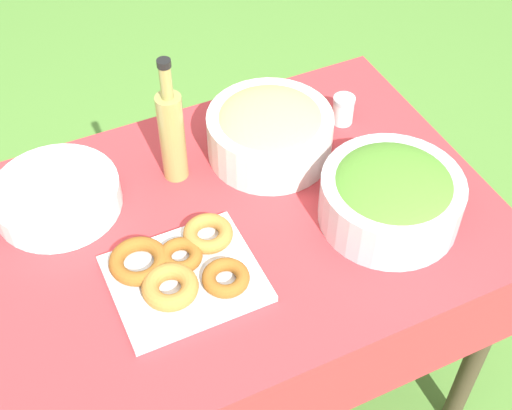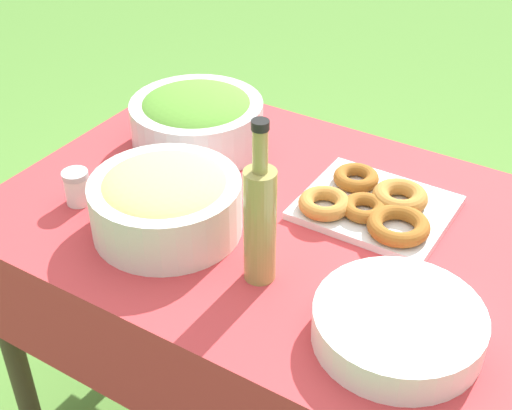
# 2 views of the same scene
# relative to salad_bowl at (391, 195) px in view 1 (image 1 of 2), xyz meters

# --- Properties ---
(ground_plane) EXTENTS (14.00, 14.00, 0.00)m
(ground_plane) POSITION_rel_salad_bowl_xyz_m (0.35, -0.14, -0.81)
(ground_plane) COLOR #568C38
(picnic_table) EXTENTS (1.23, 0.79, 0.75)m
(picnic_table) POSITION_rel_salad_bowl_xyz_m (0.35, -0.14, -0.18)
(picnic_table) COLOR #B73338
(picnic_table) RESTS_ON ground_plane
(salad_bowl) EXTENTS (0.30, 0.30, 0.13)m
(salad_bowl) POSITION_rel_salad_bowl_xyz_m (0.00, 0.00, 0.00)
(salad_bowl) COLOR silver
(salad_bowl) RESTS_ON picnic_table
(pasta_bowl) EXTENTS (0.29, 0.29, 0.13)m
(pasta_bowl) POSITION_rel_salad_bowl_xyz_m (0.14, -0.29, -0.00)
(pasta_bowl) COLOR silver
(pasta_bowl) RESTS_ON picnic_table
(donut_platter) EXTENTS (0.29, 0.26, 0.05)m
(donut_platter) POSITION_rel_salad_bowl_xyz_m (0.46, -0.04, -0.05)
(donut_platter) COLOR silver
(donut_platter) RESTS_ON picnic_table
(plate_stack) EXTENTS (0.27, 0.27, 0.06)m
(plate_stack) POSITION_rel_salad_bowl_xyz_m (0.63, -0.33, -0.04)
(plate_stack) COLOR white
(plate_stack) RESTS_ON picnic_table
(olive_oil_bottle) EXTENTS (0.06, 0.06, 0.31)m
(olive_oil_bottle) POSITION_rel_salad_bowl_xyz_m (0.36, -0.32, 0.06)
(olive_oil_bottle) COLOR #998E4C
(olive_oil_bottle) RESTS_ON picnic_table
(salt_shaker) EXTENTS (0.05, 0.05, 0.07)m
(salt_shaker) POSITION_rel_salad_bowl_xyz_m (-0.07, -0.32, -0.03)
(salt_shaker) COLOR white
(salt_shaker) RESTS_ON picnic_table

